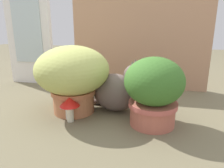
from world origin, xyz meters
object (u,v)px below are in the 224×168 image
at_px(grass_planter, 72,75).
at_px(leafy_planter, 154,90).
at_px(mushroom_ornament_red, 70,104).
at_px(mushroom_ornament_pink, 67,105).
at_px(cat, 117,91).

relative_size(grass_planter, leafy_planter, 1.19).
distance_m(mushroom_ornament_red, mushroom_ornament_pink, 0.04).
bearing_deg(mushroom_ornament_pink, mushroom_ornament_red, -46.74).
relative_size(grass_planter, mushroom_ornament_red, 3.11).
bearing_deg(grass_planter, cat, 14.43).
xyz_separation_m(leafy_planter, cat, (-0.20, 0.13, -0.06)).
height_order(leafy_planter, cat, leafy_planter).
relative_size(leafy_planter, mushroom_ornament_pink, 3.08).
xyz_separation_m(leafy_planter, mushroom_ornament_red, (-0.42, -0.06, -0.09)).
bearing_deg(mushroom_ornament_pink, cat, 33.74).
relative_size(cat, mushroom_ornament_red, 2.83).
bearing_deg(grass_planter, mushroom_ornament_red, -77.13).
distance_m(cat, mushroom_ornament_red, 0.29).
bearing_deg(grass_planter, mushroom_ornament_pink, -88.53).
height_order(leafy_planter, mushroom_ornament_pink, leafy_planter).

